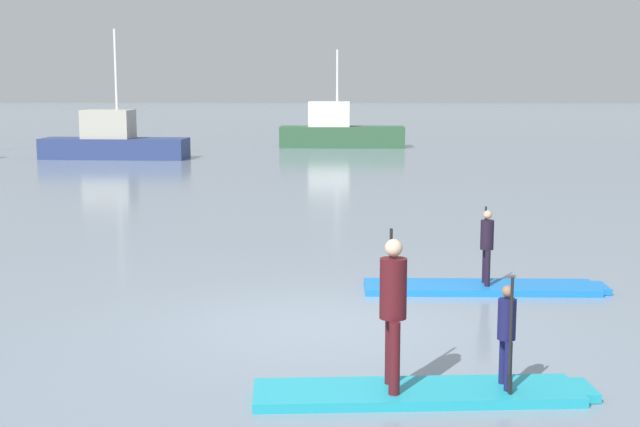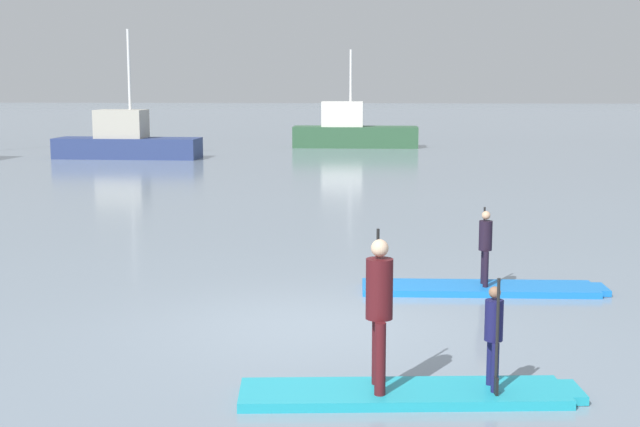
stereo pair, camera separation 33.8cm
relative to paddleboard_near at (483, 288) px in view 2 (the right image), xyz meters
The scene contains 8 objects.
ground_plane 3.26m from the paddleboard_near, 140.95° to the right, with size 240.00×240.00×0.00m, color gray.
paddleboard_near is the anchor object (origin of this frame).
paddler_child_solo 0.70m from the paddleboard_near, 37.18° to the left, with size 0.21×0.40×1.20m.
paddleboard_far 4.93m from the paddleboard_near, 105.44° to the right, with size 3.56×1.07×0.10m.
paddler_adult 5.13m from the paddleboard_near, 108.93° to the right, with size 0.30×0.50×1.63m.
paddler_child_front 4.76m from the paddleboard_near, 95.70° to the right, with size 0.20×0.38×1.19m.
fishing_boat_green_midground 26.25m from the paddleboard_near, 117.63° to the left, with size 6.12×1.95×5.36m.
trawler_grey_distant 30.27m from the paddleboard_near, 95.31° to the left, with size 6.09×1.87×4.74m.
Camera 2 is at (0.84, -11.45, 3.23)m, focal length 49.72 mm.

